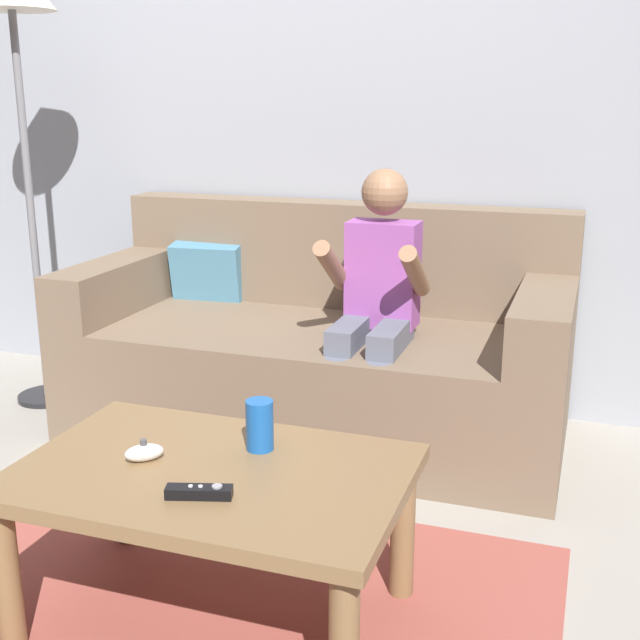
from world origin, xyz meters
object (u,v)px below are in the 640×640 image
(nunchuk_white, at_px, (144,452))
(couch, at_px, (319,352))
(floor_lamp, at_px, (13,18))
(coffee_table, at_px, (212,493))
(soda_can, at_px, (260,425))
(person_seated_on_couch, at_px, (376,300))
(game_remote_black_near_edge, at_px, (199,492))

(nunchuk_white, bearing_deg, couch, 89.58)
(floor_lamp, bearing_deg, couch, 4.71)
(coffee_table, relative_size, nunchuk_white, 9.07)
(couch, height_order, soda_can, couch)
(couch, xyz_separation_m, soda_can, (0.22, -1.06, 0.16))
(nunchuk_white, height_order, floor_lamp, floor_lamp)
(person_seated_on_couch, bearing_deg, game_remote_black_near_edge, -93.39)
(couch, xyz_separation_m, person_seated_on_couch, (0.26, -0.18, 0.26))
(couch, relative_size, coffee_table, 2.00)
(person_seated_on_couch, bearing_deg, floor_lamp, 176.55)
(coffee_table, xyz_separation_m, floor_lamp, (-1.30, 1.10, 1.14))
(couch, relative_size, game_remote_black_near_edge, 12.23)
(nunchuk_white, bearing_deg, game_remote_black_near_edge, -30.47)
(soda_can, bearing_deg, coffee_table, -115.42)
(coffee_table, relative_size, game_remote_black_near_edge, 6.11)
(coffee_table, xyz_separation_m, game_remote_black_near_edge, (0.04, -0.13, 0.07))
(game_remote_black_near_edge, distance_m, floor_lamp, 2.11)
(game_remote_black_near_edge, bearing_deg, floor_lamp, 137.39)
(couch, distance_m, floor_lamp, 1.65)
(person_seated_on_couch, bearing_deg, coffee_table, -95.96)
(game_remote_black_near_edge, bearing_deg, soda_can, 84.60)
(nunchuk_white, relative_size, soda_can, 0.80)
(person_seated_on_couch, height_order, coffee_table, person_seated_on_couch)
(coffee_table, distance_m, soda_can, 0.19)
(couch, height_order, floor_lamp, floor_lamp)
(coffee_table, height_order, soda_can, soda_can)
(couch, height_order, coffee_table, couch)
(couch, bearing_deg, nunchuk_white, -90.42)
(game_remote_black_near_edge, relative_size, soda_can, 1.18)
(couch, xyz_separation_m, coffee_table, (0.15, -1.19, 0.04))
(coffee_table, height_order, nunchuk_white, nunchuk_white)
(coffee_table, bearing_deg, person_seated_on_couch, 84.04)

